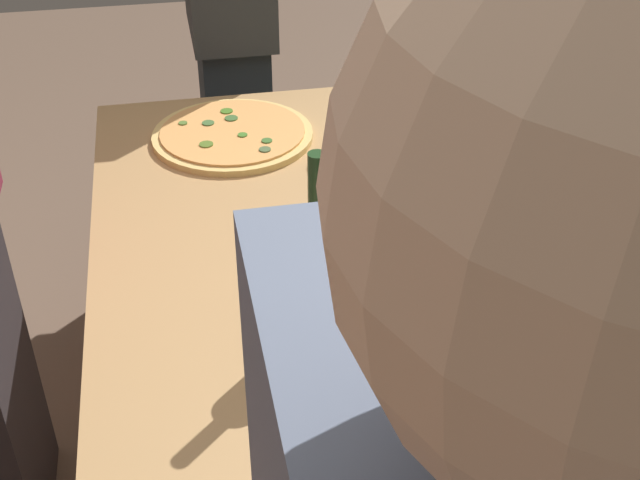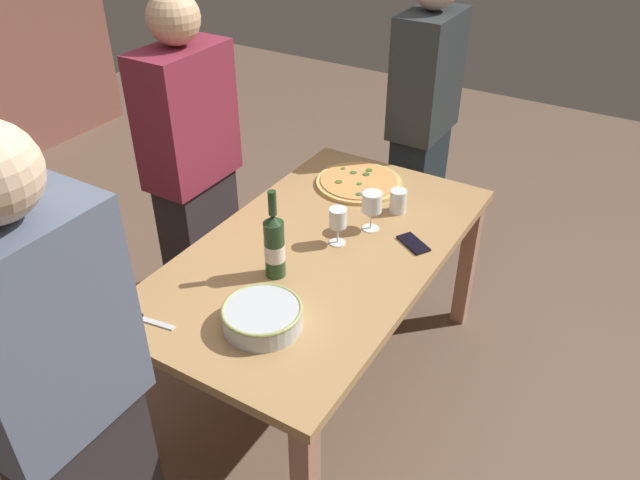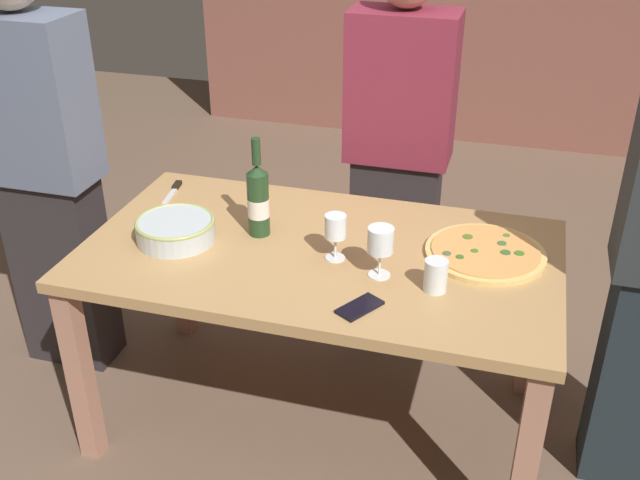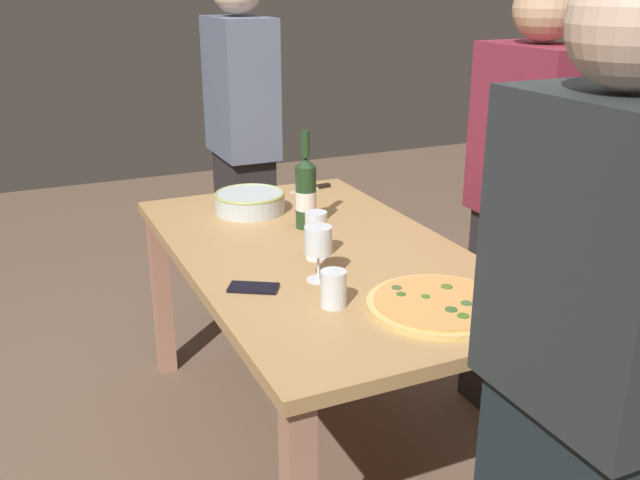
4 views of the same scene
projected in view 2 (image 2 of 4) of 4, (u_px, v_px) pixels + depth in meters
The scene contains 13 objects.
ground_plane at pixel (320, 380), 2.90m from camera, with size 8.00×8.00×0.00m, color brown.
dining_table at pixel (320, 266), 2.54m from camera, with size 1.60×0.90×0.75m.
pizza at pixel (359, 182), 2.91m from camera, with size 0.40×0.40×0.03m.
serving_bowl at pixel (262, 316), 2.08m from camera, with size 0.27×0.27×0.08m.
wine_bottle at pixel (274, 245), 2.26m from camera, with size 0.08×0.08×0.36m.
wine_glass_near_pizza at pixel (372, 203), 2.53m from camera, with size 0.08×0.08×0.17m.
wine_glass_by_bottle at pixel (338, 220), 2.45m from camera, with size 0.07×0.07×0.16m.
cup_amber at pixel (398, 201), 2.68m from camera, with size 0.07×0.07×0.10m, color white.
cell_phone at pixel (413, 243), 2.50m from camera, with size 0.07×0.14×0.01m, color black.
pizza_knife at pixel (143, 319), 2.12m from camera, with size 0.05×0.19×0.02m.
person_host at pixel (67, 409), 1.67m from camera, with size 0.42×0.24×1.68m.
person_guest_left at pixel (193, 174), 2.85m from camera, with size 0.42×0.24×1.62m.
person_guest_right at pixel (422, 127), 3.26m from camera, with size 0.41×0.24×1.64m.
Camera 2 is at (-1.75, -1.06, 2.16)m, focal length 35.08 mm.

